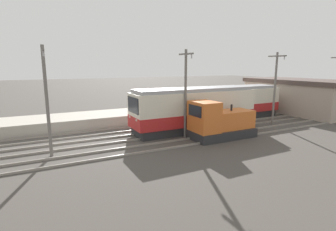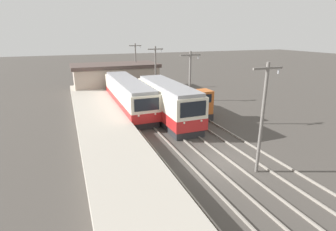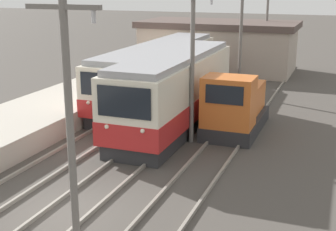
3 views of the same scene
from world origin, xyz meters
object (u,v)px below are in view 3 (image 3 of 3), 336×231
(commuter_train_left, at_px, (159,74))
(catenary_mast_near, at_px, (70,121))
(commuter_train_center, at_px, (174,94))
(catenary_mast_distant, at_px, (267,24))
(catenary_mast_mid, at_px, (192,61))
(catenary_mast_far, at_px, (241,37))
(shunting_locomotive, at_px, (235,108))

(commuter_train_left, relative_size, catenary_mast_near, 2.12)
(commuter_train_center, relative_size, catenary_mast_distant, 1.65)
(commuter_train_left, xyz_separation_m, catenary_mast_near, (4.31, -16.65, 2.13))
(catenary_mast_distant, bearing_deg, catenary_mast_near, -90.00)
(catenary_mast_near, bearing_deg, catenary_mast_mid, 90.00)
(commuter_train_left, bearing_deg, catenary_mast_mid, -57.67)
(commuter_train_center, xyz_separation_m, catenary_mast_mid, (1.51, -1.82, 2.00))
(catenary_mast_far, height_order, catenary_mast_distant, same)
(commuter_train_left, xyz_separation_m, catenary_mast_mid, (4.31, -6.81, 2.13))
(commuter_train_left, relative_size, catenary_mast_distant, 2.12)
(shunting_locomotive, bearing_deg, commuter_train_left, 141.85)
(commuter_train_left, distance_m, catenary_mast_far, 5.69)
(catenary_mast_distant, bearing_deg, commuter_train_left, -108.48)
(commuter_train_center, xyz_separation_m, catenary_mast_distant, (1.51, 17.88, 2.00))
(shunting_locomotive, xyz_separation_m, catenary_mast_mid, (-1.49, -2.25, 2.54))
(shunting_locomotive, relative_size, catenary_mast_distant, 0.77)
(shunting_locomotive, bearing_deg, catenary_mast_far, 101.11)
(catenary_mast_near, relative_size, catenary_mast_far, 1.00)
(commuter_train_center, height_order, catenary_mast_far, catenary_mast_far)
(commuter_train_center, height_order, catenary_mast_mid, catenary_mast_mid)
(catenary_mast_mid, bearing_deg, commuter_train_left, 122.33)
(shunting_locomotive, xyz_separation_m, catenary_mast_near, (-1.49, -12.10, 2.54))
(catenary_mast_near, height_order, catenary_mast_far, same)
(shunting_locomotive, relative_size, catenary_mast_near, 0.77)
(shunting_locomotive, bearing_deg, commuter_train_center, -171.78)
(commuter_train_left, bearing_deg, catenary_mast_far, 35.22)
(shunting_locomotive, distance_m, catenary_mast_far, 8.15)
(commuter_train_center, xyz_separation_m, catenary_mast_far, (1.51, 8.03, 2.00))
(shunting_locomotive, height_order, catenary_mast_mid, catenary_mast_mid)
(catenary_mast_far, bearing_deg, commuter_train_center, -100.64)
(catenary_mast_near, bearing_deg, commuter_train_center, 97.37)
(catenary_mast_mid, distance_m, catenary_mast_distant, 19.69)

